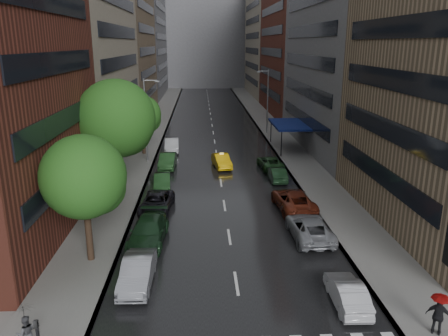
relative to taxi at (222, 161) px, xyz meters
The scene contains 18 objects.
ground 27.40m from the taxi, 90.68° to the right, with size 220.00×220.00×0.00m, color gray.
road 22.62m from the taxi, 90.83° to the left, with size 14.00×140.00×0.01m, color black.
sidewalk_left 24.46m from the taxi, 112.42° to the left, with size 4.00×140.00×0.15m, color gray.
sidewalk_right 24.22m from the taxi, 69.01° to the left, with size 4.00×140.00×0.15m, color gray.
buildings_left 38.13m from the taxi, 116.02° to the left, with size 8.00×108.00×38.00m.
buildings_right 35.77m from the taxi, 63.41° to the left, with size 8.05×109.10×36.00m.
building_far 91.89m from the taxi, 90.21° to the left, with size 40.00×14.00×32.00m, color slate.
tree_near 22.74m from the taxi, 113.64° to the right, with size 4.92×4.92×7.84m.
tree_mid 14.52m from the taxi, 132.84° to the right, with size 6.33×6.33×10.10m.
tree_far 11.49m from the taxi, 146.20° to the left, with size 4.39×4.39×7.00m.
taxi is the anchor object (origin of this frame).
parked_cars_left 11.34m from the taxi, 120.35° to the right, with size 2.77×35.39×1.60m.
parked_cars_right 13.44m from the taxi, 67.82° to the right, with size 3.04×29.48×1.58m.
ped_black_umbrella 30.06m from the taxi, 108.80° to the right, with size 0.96×0.98×2.09m.
ped_red_umbrella 29.59m from the taxi, 73.71° to the right, with size 1.13×0.97×2.01m.
street_lamp_left 9.43m from the taxi, 162.04° to the left, with size 1.74×0.22×9.00m.
street_lamp_right 19.55m from the taxi, 67.22° to the left, with size 1.74×0.22×9.00m.
awning 11.78m from the taxi, 41.31° to the left, with size 4.00×8.00×3.12m.
Camera 1 is at (-1.84, -17.30, 12.77)m, focal length 35.00 mm.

